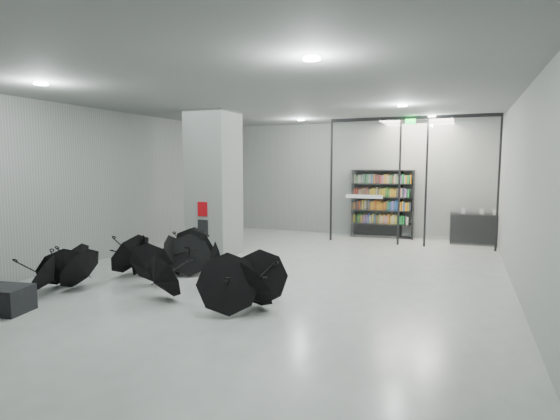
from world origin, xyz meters
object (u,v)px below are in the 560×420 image
at_px(column, 214,184).
at_px(umbrella_cluster, 164,271).
at_px(shop_counter, 477,229).
at_px(bookshelf, 382,204).

relative_size(column, umbrella_cluster, 0.72).
bearing_deg(umbrella_cluster, shop_counter, 51.37).
height_order(column, umbrella_cluster, column).
xyz_separation_m(bookshelf, umbrella_cluster, (-3.19, -7.99, -0.86)).
height_order(shop_counter, umbrella_cluster, umbrella_cluster).
bearing_deg(shop_counter, bookshelf, 173.45).
xyz_separation_m(column, shop_counter, (6.92, 4.56, -1.51)).
xyz_separation_m(bookshelf, shop_counter, (3.04, -0.19, -0.69)).
bearing_deg(shop_counter, column, -149.62).
bearing_deg(column, bookshelf, 50.78).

